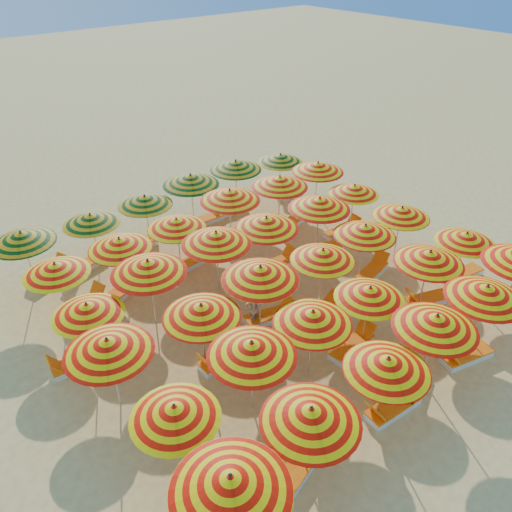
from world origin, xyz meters
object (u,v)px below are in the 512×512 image
at_px(lounger_8, 223,358).
at_px(beachgoer_a, 214,317).
at_px(umbrella_16, 365,230).
at_px(lounger_13, 277,264).
at_px(lounger_11, 372,271).
at_px(lounger_20, 50,275).
at_px(umbrella_18, 87,309).
at_px(umbrella_27, 230,195).
at_px(umbrella_3, 436,322).
at_px(lounger_16, 84,306).
at_px(umbrella_21, 266,223).
at_px(lounger_19, 291,222).
at_px(lounger_14, 330,247).
at_px(umbrella_4, 486,292).
at_px(umbrella_35, 280,158).
at_px(umbrella_25, 120,244).
at_px(umbrella_9, 370,293).
at_px(umbrella_19, 148,267).
at_px(umbrella_24, 56,269).
at_px(umbrella_34, 236,165).
at_px(umbrella_8, 313,317).
at_px(umbrella_10, 430,257).
at_px(lounger_15, 342,231).
at_px(umbrella_29, 318,167).
at_px(lounger_12, 79,363).
at_px(lounger_1, 287,484).
at_px(lounger_3, 409,384).
at_px(umbrella_17, 402,212).
at_px(beachgoer_b, 251,307).
at_px(umbrella_28, 280,182).
at_px(lounger_22, 135,243).
at_px(umbrella_20, 216,238).
at_px(umbrella_13, 201,311).
at_px(lounger_21, 85,266).
at_px(lounger_5, 352,346).
at_px(lounger_25, 289,192).
at_px(umbrella_33, 191,180).
at_px(umbrella_26, 177,224).
at_px(lounger_7, 462,274).
at_px(lounger_9, 270,316).
at_px(umbrella_32, 145,200).
at_px(umbrella_1, 311,415).
at_px(umbrella_12, 108,346).
at_px(umbrella_23, 354,190).
at_px(lounger_24, 231,210).
at_px(umbrella_2, 387,364).
at_px(lounger_18, 194,261).
at_px(umbrella_30, 22,238).
at_px(lounger_10, 314,309).
at_px(umbrella_11, 466,238).
at_px(umbrella_22, 319,203).

bearing_deg(lounger_8, beachgoer_a, -114.50).
xyz_separation_m(umbrella_16, lounger_13, (-1.92, 2.56, -1.97)).
xyz_separation_m(lounger_11, lounger_20, (-9.70, 7.63, 0.00)).
xyz_separation_m(umbrella_18, umbrella_27, (7.24, 2.77, 0.33)).
distance_m(umbrella_3, lounger_16, 11.57).
relative_size(umbrella_21, lounger_19, 1.63).
height_order(lounger_11, lounger_14, same).
bearing_deg(umbrella_4, umbrella_35, 78.12).
relative_size(umbrella_25, lounger_13, 1.53).
height_order(umbrella_25, lounger_8, umbrella_25).
bearing_deg(umbrella_3, umbrella_9, 93.81).
bearing_deg(umbrella_19, lounger_14, -4.41).
relative_size(umbrella_24, umbrella_34, 0.90).
height_order(umbrella_8, umbrella_21, umbrella_21).
height_order(umbrella_10, lounger_15, umbrella_10).
distance_m(umbrella_8, umbrella_29, 10.38).
bearing_deg(lounger_12, lounger_1, 114.48).
height_order(umbrella_10, lounger_3, umbrella_10).
distance_m(umbrella_17, lounger_16, 12.23).
xyz_separation_m(umbrella_24, umbrella_35, (11.79, 2.32, 0.01)).
distance_m(umbrella_3, beachgoer_b, 5.84).
xyz_separation_m(umbrella_28, lounger_22, (-5.68, 2.64, -2.10)).
height_order(umbrella_20, lounger_11, umbrella_20).
height_order(umbrella_13, umbrella_35, umbrella_13).
bearing_deg(umbrella_18, lounger_16, 75.76).
xyz_separation_m(lounger_19, lounger_21, (-8.59, 2.61, 0.00)).
xyz_separation_m(lounger_5, lounger_25, (5.96, 9.46, 0.00)).
bearing_deg(umbrella_33, umbrella_26, -132.00).
distance_m(lounger_7, lounger_9, 7.76).
height_order(umbrella_13, umbrella_18, umbrella_13).
bearing_deg(umbrella_16, umbrella_18, 166.44).
bearing_deg(umbrella_32, lounger_21, -179.70).
relative_size(umbrella_1, lounger_20, 1.61).
bearing_deg(umbrella_12, umbrella_23, 11.17).
xyz_separation_m(umbrella_29, umbrella_35, (-0.29, 2.20, -0.19)).
height_order(lounger_24, beachgoer_a, beachgoer_a).
bearing_deg(lounger_14, umbrella_25, 171.14).
distance_m(umbrella_2, umbrella_34, 12.98).
bearing_deg(umbrella_21, umbrella_9, -91.08).
xyz_separation_m(umbrella_23, lounger_18, (-6.83, 2.13, -1.83)).
height_order(umbrella_4, lounger_19, umbrella_4).
relative_size(umbrella_32, lounger_9, 1.30).
relative_size(umbrella_30, lounger_5, 1.71).
bearing_deg(lounger_12, umbrella_13, 148.36).
distance_m(lounger_10, lounger_25, 9.28).
xyz_separation_m(umbrella_32, lounger_14, (5.49, -5.18, -1.90)).
xyz_separation_m(umbrella_11, lounger_10, (-5.35, 2.14, -1.83)).
height_order(umbrella_2, umbrella_22, umbrella_22).
relative_size(umbrella_22, umbrella_28, 1.00).
relative_size(umbrella_33, lounger_19, 1.41).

